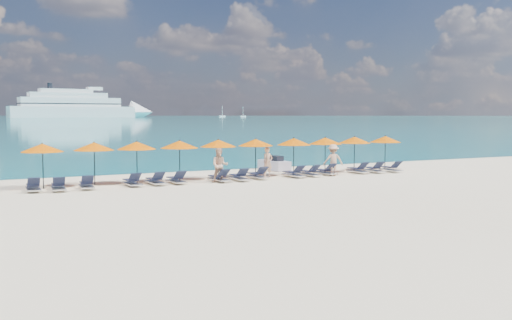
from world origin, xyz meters
name	(u,v)px	position (x,y,z in m)	size (l,w,h in m)	color
ground	(283,189)	(0.00, 0.00, 0.00)	(1400.00, 1400.00, 0.00)	beige
cruise_ship	(86,107)	(80.23, 539.70, 9.98)	(139.31, 37.53, 38.34)	white
sailboat_near	(222,116)	(223.11, 543.29, 1.27)	(6.78, 2.26, 12.42)	white
sailboat_far	(243,116)	(240.17, 526.94, 1.13)	(6.03, 2.01, 11.06)	white
jetski	(274,164)	(3.96, 8.36, 0.39)	(1.18, 2.70, 0.94)	silver
beachgoer_a	(268,162)	(1.64, 4.80, 0.88)	(0.64, 0.42, 1.75)	#D9A583
beachgoer_b	(220,165)	(-1.87, 3.58, 0.94)	(0.91, 0.52, 1.87)	#D9A583
beachgoer_c	(333,160)	(5.55, 3.88, 0.94)	(1.21, 0.56, 1.88)	#D9A583
umbrella_0	(42,148)	(-10.62, 5.24, 2.02)	(2.10, 2.10, 2.28)	black
umbrella_1	(94,146)	(-8.11, 5.40, 2.02)	(2.10, 2.10, 2.28)	black
umbrella_2	(137,145)	(-5.93, 5.26, 2.02)	(2.10, 2.10, 2.28)	black
umbrella_3	(179,144)	(-3.58, 5.22, 2.02)	(2.10, 2.10, 2.28)	black
umbrella_4	(218,143)	(-1.21, 5.41, 2.02)	(2.10, 2.10, 2.28)	black
umbrella_5	(256,142)	(1.11, 5.33, 2.02)	(2.10, 2.10, 2.28)	black
umbrella_6	(294,142)	(3.62, 5.24, 2.02)	(2.10, 2.10, 2.28)	black
umbrella_7	(325,141)	(5.85, 5.22, 2.02)	(2.10, 2.10, 2.28)	black
umbrella_8	(355,140)	(8.21, 5.43, 2.02)	(2.10, 2.10, 2.28)	black
umbrella_9	(385,139)	(10.64, 5.39, 2.02)	(2.10, 2.10, 2.28)	black
lounger_0	(33,187)	(-11.19, 4.20, 0.24)	(0.65, 1.71, 0.66)	silver
lounger_1	(58,186)	(-10.08, 3.92, 0.24)	(0.72, 1.73, 0.66)	silver
lounger_2	(87,184)	(-8.75, 4.02, 0.24)	(0.73, 1.74, 0.66)	silver
lounger_3	(132,182)	(-6.47, 4.16, 0.24)	(0.70, 1.73, 0.66)	silver
lounger_4	(155,180)	(-5.25, 4.16, 0.24)	(0.69, 1.72, 0.66)	silver
lounger_5	(176,179)	(-4.12, 4.14, 0.24)	(0.73, 1.74, 0.66)	silver
lounger_6	(219,178)	(-1.78, 3.93, 0.24)	(0.78, 1.75, 0.66)	silver
lounger_7	(239,177)	(-0.59, 3.92, 0.24)	(0.67, 1.72, 0.66)	silver
lounger_8	(258,175)	(0.70, 4.24, 0.24)	(0.69, 1.72, 0.66)	silver
lounger_9	(294,173)	(2.96, 4.04, 0.24)	(0.74, 1.74, 0.66)	silver
lounger_10	(309,173)	(4.01, 4.08, 0.24)	(0.78, 1.75, 0.66)	silver
lounger_11	(325,171)	(5.28, 4.30, 0.24)	(0.78, 1.75, 0.66)	silver
lounger_12	(358,170)	(7.67, 4.27, 0.24)	(0.63, 1.70, 0.66)	silver
lounger_13	(374,169)	(8.78, 4.12, 0.24)	(0.77, 1.75, 0.66)	silver
lounger_14	(391,168)	(10.01, 3.99, 0.24)	(0.63, 1.70, 0.66)	silver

